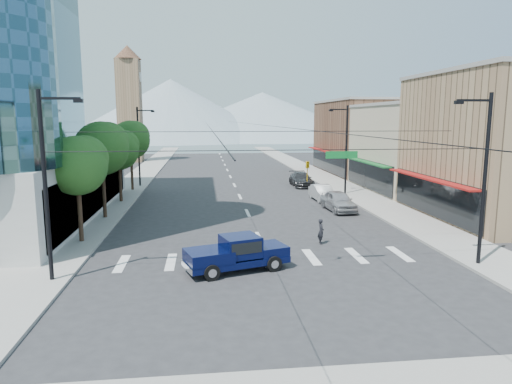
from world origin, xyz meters
TOP-DOWN VIEW (x-y plane):
  - ground at (0.00, 0.00)m, footprint 160.00×160.00m
  - sidewalk_left at (-12.00, 40.00)m, footprint 4.00×120.00m
  - sidewalk_right at (12.00, 40.00)m, footprint 4.00×120.00m
  - shop_near at (20.00, 10.00)m, footprint 12.00×14.00m
  - shop_mid at (20.00, 24.00)m, footprint 12.00×14.00m
  - shop_far at (20.00, 40.00)m, footprint 12.00×18.00m
  - clock_tower at (-16.50, 62.00)m, footprint 4.80×4.80m
  - mountain_left at (-15.00, 150.00)m, footprint 80.00×80.00m
  - mountain_right at (20.00, 160.00)m, footprint 90.00×90.00m
  - tree_near at (-11.07, 6.10)m, footprint 3.65×3.64m
  - tree_midnear at (-11.07, 13.10)m, footprint 4.09×4.09m
  - tree_midfar at (-11.07, 20.10)m, footprint 3.65×3.64m
  - tree_far at (-11.07, 27.10)m, footprint 4.09×4.09m
  - signal_rig at (0.19, -1.00)m, footprint 21.80×0.20m
  - lamp_pole_nw at (-10.67, 30.00)m, footprint 2.00×0.25m
  - lamp_pole_ne at (10.67, 22.00)m, footprint 2.00×0.25m
  - pickup_truck at (-1.95, -0.28)m, footprint 5.63×3.38m
  - pedestrian at (3.61, 4.15)m, footprint 0.39×0.58m
  - parked_car_near at (7.70, 14.07)m, footprint 2.28×5.03m
  - parked_car_mid at (7.60, 18.91)m, footprint 1.75×4.58m
  - parked_car_far at (7.60, 28.35)m, footprint 2.21×5.41m

SIDE VIEW (x-z plane):
  - ground at x=0.00m, z-range 0.00..0.00m
  - sidewalk_left at x=-12.00m, z-range 0.00..0.15m
  - sidewalk_right at x=12.00m, z-range 0.00..0.15m
  - parked_car_mid at x=7.60m, z-range 0.00..1.49m
  - parked_car_far at x=7.60m, z-range 0.00..1.57m
  - pedestrian at x=3.61m, z-range 0.00..1.59m
  - parked_car_near at x=7.70m, z-range 0.00..1.68m
  - pickup_truck at x=-1.95m, z-range 0.04..1.84m
  - shop_mid at x=20.00m, z-range 0.00..9.00m
  - signal_rig at x=0.19m, z-range 0.14..9.14m
  - lamp_pole_nw at x=-10.67m, z-range 0.44..9.44m
  - lamp_pole_ne at x=10.67m, z-range 0.44..9.44m
  - tree_near at x=-11.07m, z-range 1.64..8.34m
  - tree_midfar at x=-11.07m, z-range 1.64..8.34m
  - shop_far at x=20.00m, z-range 0.00..10.00m
  - shop_near at x=20.00m, z-range 0.00..11.00m
  - tree_midnear at x=-11.07m, z-range 1.83..9.35m
  - tree_far at x=-11.07m, z-range 1.83..9.35m
  - mountain_right at x=20.00m, z-range 0.00..18.00m
  - clock_tower at x=-16.50m, z-range 0.44..20.84m
  - mountain_left at x=-15.00m, z-range 0.00..22.00m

